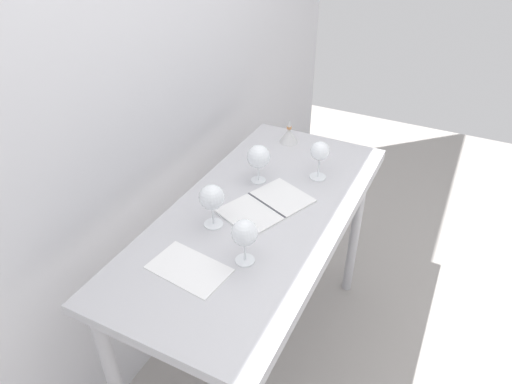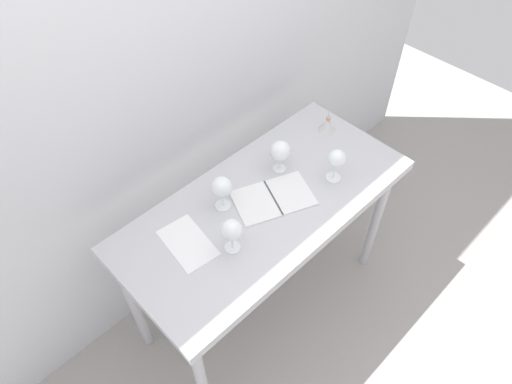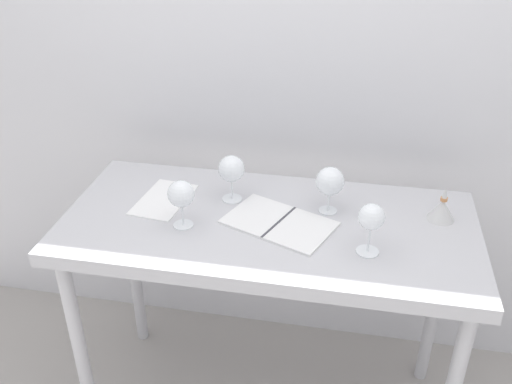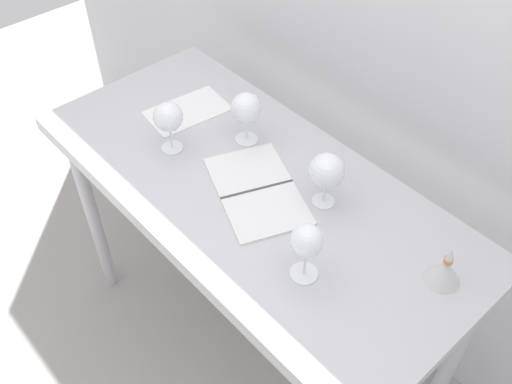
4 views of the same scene
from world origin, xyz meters
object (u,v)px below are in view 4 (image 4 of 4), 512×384
(wine_glass_far_left, at_px, (246,109))
(tasting_sheet_upper, at_px, (187,111))
(decanter_funnel, at_px, (445,271))
(wine_glass_near_right, at_px, (307,242))
(wine_glass_far_right, at_px, (327,172))
(open_notebook, at_px, (257,190))
(wine_glass_near_left, at_px, (168,118))

(wine_glass_far_left, xyz_separation_m, tasting_sheet_upper, (-0.24, -0.05, -0.12))
(decanter_funnel, bearing_deg, tasting_sheet_upper, -176.71)
(wine_glass_near_right, distance_m, wine_glass_far_right, 0.26)
(wine_glass_far_right, relative_size, wine_glass_far_left, 0.98)
(open_notebook, bearing_deg, wine_glass_near_right, 2.35)
(tasting_sheet_upper, xyz_separation_m, decanter_funnel, (0.97, 0.06, 0.04))
(wine_glass_far_left, bearing_deg, wine_glass_far_right, -2.77)
(wine_glass_far_left, bearing_deg, open_notebook, -33.83)
(open_notebook, height_order, tasting_sheet_upper, open_notebook)
(wine_glass_far_right, xyz_separation_m, wine_glass_near_left, (-0.47, -0.18, 0.00))
(wine_glass_near_right, relative_size, wine_glass_far_right, 1.02)
(wine_glass_near_left, height_order, tasting_sheet_upper, wine_glass_near_left)
(wine_glass_near_left, relative_size, open_notebook, 0.41)
(wine_glass_far_right, bearing_deg, wine_glass_near_left, -158.87)
(wine_glass_far_right, height_order, tasting_sheet_upper, wine_glass_far_right)
(wine_glass_near_right, distance_m, wine_glass_near_left, 0.61)
(wine_glass_near_right, bearing_deg, tasting_sheet_upper, 165.68)
(wine_glass_near_right, distance_m, wine_glass_far_left, 0.54)
(wine_glass_far_right, height_order, open_notebook, wine_glass_far_right)
(open_notebook, bearing_deg, wine_glass_far_left, 168.50)
(open_notebook, distance_m, decanter_funnel, 0.55)
(wine_glass_far_left, relative_size, tasting_sheet_upper, 0.65)
(wine_glass_far_right, bearing_deg, decanter_funnel, 3.41)
(wine_glass_far_left, bearing_deg, decanter_funnel, 0.47)
(wine_glass_far_right, distance_m, decanter_funnel, 0.39)
(wine_glass_far_right, distance_m, open_notebook, 0.22)
(wine_glass_near_left, xyz_separation_m, wine_glass_far_left, (0.12, 0.20, 0.00))
(wine_glass_far_left, height_order, open_notebook, wine_glass_far_left)
(wine_glass_far_right, bearing_deg, wine_glass_far_left, 177.23)
(wine_glass_near_right, height_order, wine_glass_far_left, same)
(wine_glass_far_left, relative_size, decanter_funnel, 1.41)
(open_notebook, distance_m, tasting_sheet_upper, 0.44)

